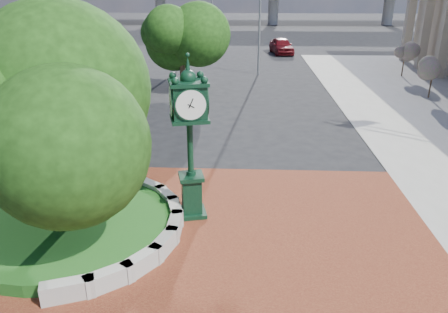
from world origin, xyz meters
TOP-DOWN VIEW (x-y plane):
  - ground at (0.00, 0.00)m, footprint 200.00×200.00m
  - plaza at (0.00, -1.00)m, footprint 12.00×12.00m
  - planter_wall at (-2.71, -0.00)m, footprint 2.96×6.77m
  - grass_bed at (-5.00, 0.00)m, footprint 6.10×6.10m
  - tree_planter at (-5.00, 0.00)m, footprint 5.20×5.20m
  - tree_street at (-4.00, 18.00)m, footprint 4.40×4.40m
  - post_clock at (-1.42, 1.23)m, footprint 1.26×1.26m
  - parked_car at (4.02, 36.01)m, footprint 2.66×5.09m
  - street_lamp_near at (1.55, 24.82)m, footprint 2.17×0.54m
  - shrub_mid at (12.30, 17.38)m, footprint 1.20×1.20m
  - shrub_far at (12.86, 24.44)m, footprint 1.20×1.20m

SIDE VIEW (x-z plane):
  - ground at x=0.00m, z-range 0.00..0.00m
  - plaza at x=0.00m, z-range 0.00..0.04m
  - grass_bed at x=-5.00m, z-range 0.00..0.40m
  - planter_wall at x=-2.71m, z-range 0.00..0.54m
  - parked_car at x=4.02m, z-range 0.00..1.65m
  - shrub_mid at x=12.30m, z-range 0.49..2.69m
  - shrub_far at x=12.86m, z-range 0.49..2.69m
  - post_clock at x=-1.42m, z-range 0.26..5.42m
  - tree_street at x=-4.00m, z-range 0.52..5.96m
  - tree_planter at x=-5.00m, z-range 0.56..6.89m
  - street_lamp_near at x=1.55m, z-range 0.84..10.56m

